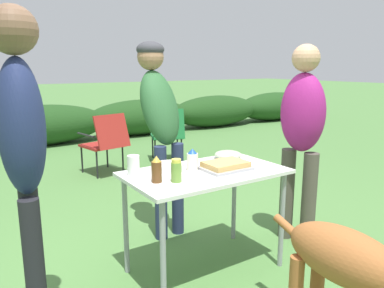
{
  "coord_description": "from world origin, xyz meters",
  "views": [
    {
      "loc": [
        -1.44,
        -2.03,
        1.45
      ],
      "look_at": [
        0.03,
        0.21,
        0.89
      ],
      "focal_mm": 35.0,
      "sensor_mm": 36.0,
      "label": 1
    }
  ],
  "objects_px": {
    "mixing_bowl": "(228,155)",
    "dog": "(355,266)",
    "plate_stack": "(169,167)",
    "mayo_bottle": "(192,160)",
    "paper_cup_stack": "(133,166)",
    "folding_table": "(205,182)",
    "relish_jar": "(176,171)",
    "standing_person_in_dark_puffer": "(302,127)",
    "standing_person_in_navy_coat": "(23,146)",
    "camp_chair_green_behind_table": "(167,132)",
    "camp_chair_near_hedge": "(106,141)",
    "food_tray": "(225,166)",
    "beer_bottle": "(157,170)",
    "standing_person_in_olive_jacket": "(160,113)"
  },
  "relations": [
    {
      "from": "mixing_bowl",
      "to": "dog",
      "type": "height_order",
      "value": "mixing_bowl"
    },
    {
      "from": "plate_stack",
      "to": "mayo_bottle",
      "type": "xyz_separation_m",
      "value": [
        0.13,
        -0.1,
        0.05
      ]
    },
    {
      "from": "paper_cup_stack",
      "to": "folding_table",
      "type": "bearing_deg",
      "value": -19.55
    },
    {
      "from": "relish_jar",
      "to": "standing_person_in_dark_puffer",
      "type": "relative_size",
      "value": 0.09
    },
    {
      "from": "mixing_bowl",
      "to": "standing_person_in_navy_coat",
      "type": "relative_size",
      "value": 0.12
    },
    {
      "from": "mayo_bottle",
      "to": "dog",
      "type": "xyz_separation_m",
      "value": [
        0.23,
        -1.12,
        -0.33
      ]
    },
    {
      "from": "relish_jar",
      "to": "camp_chair_green_behind_table",
      "type": "bearing_deg",
      "value": 61.46
    },
    {
      "from": "plate_stack",
      "to": "camp_chair_near_hedge",
      "type": "distance_m",
      "value": 2.62
    },
    {
      "from": "mayo_bottle",
      "to": "camp_chair_green_behind_table",
      "type": "height_order",
      "value": "mayo_bottle"
    },
    {
      "from": "standing_person_in_navy_coat",
      "to": "camp_chair_green_behind_table",
      "type": "bearing_deg",
      "value": -30.82
    },
    {
      "from": "dog",
      "to": "food_tray",
      "type": "bearing_deg",
      "value": -90.0
    },
    {
      "from": "plate_stack",
      "to": "mixing_bowl",
      "type": "bearing_deg",
      "value": 2.97
    },
    {
      "from": "paper_cup_stack",
      "to": "beer_bottle",
      "type": "relative_size",
      "value": 0.81
    },
    {
      "from": "camp_chair_near_hedge",
      "to": "standing_person_in_dark_puffer",
      "type": "bearing_deg",
      "value": -88.36
    },
    {
      "from": "folding_table",
      "to": "camp_chair_near_hedge",
      "type": "relative_size",
      "value": 1.32
    },
    {
      "from": "standing_person_in_navy_coat",
      "to": "relish_jar",
      "type": "bearing_deg",
      "value": -80.62
    },
    {
      "from": "mayo_bottle",
      "to": "plate_stack",
      "type": "bearing_deg",
      "value": 140.61
    },
    {
      "from": "dog",
      "to": "standing_person_in_olive_jacket",
      "type": "bearing_deg",
      "value": -87.51
    },
    {
      "from": "standing_person_in_dark_puffer",
      "to": "camp_chair_green_behind_table",
      "type": "xyz_separation_m",
      "value": [
        0.4,
        2.89,
        -0.5
      ]
    },
    {
      "from": "plate_stack",
      "to": "dog",
      "type": "distance_m",
      "value": 1.31
    },
    {
      "from": "paper_cup_stack",
      "to": "camp_chair_near_hedge",
      "type": "relative_size",
      "value": 0.17
    },
    {
      "from": "beer_bottle",
      "to": "camp_chair_near_hedge",
      "type": "height_order",
      "value": "beer_bottle"
    },
    {
      "from": "paper_cup_stack",
      "to": "camp_chair_green_behind_table",
      "type": "relative_size",
      "value": 0.17
    },
    {
      "from": "plate_stack",
      "to": "standing_person_in_navy_coat",
      "type": "relative_size",
      "value": 0.12
    },
    {
      "from": "relish_jar",
      "to": "mayo_bottle",
      "type": "relative_size",
      "value": 0.94
    },
    {
      "from": "dog",
      "to": "camp_chair_green_behind_table",
      "type": "xyz_separation_m",
      "value": [
        1.15,
        3.91,
        -0.02
      ]
    },
    {
      "from": "food_tray",
      "to": "dog",
      "type": "bearing_deg",
      "value": -89.06
    },
    {
      "from": "standing_person_in_olive_jacket",
      "to": "plate_stack",
      "type": "bearing_deg",
      "value": -119.52
    },
    {
      "from": "relish_jar",
      "to": "standing_person_in_dark_puffer",
      "type": "xyz_separation_m",
      "value": [
        1.2,
        0.05,
        0.16
      ]
    },
    {
      "from": "food_tray",
      "to": "folding_table",
      "type": "bearing_deg",
      "value": 162.53
    },
    {
      "from": "paper_cup_stack",
      "to": "plate_stack",
      "type": "bearing_deg",
      "value": -0.52
    },
    {
      "from": "standing_person_in_navy_coat",
      "to": "dog",
      "type": "distance_m",
      "value": 1.73
    },
    {
      "from": "folding_table",
      "to": "beer_bottle",
      "type": "bearing_deg",
      "value": -174.48
    },
    {
      "from": "standing_person_in_navy_coat",
      "to": "standing_person_in_olive_jacket",
      "type": "bearing_deg",
      "value": -45.94
    },
    {
      "from": "food_tray",
      "to": "paper_cup_stack",
      "type": "distance_m",
      "value": 0.64
    },
    {
      "from": "folding_table",
      "to": "mayo_bottle",
      "type": "height_order",
      "value": "mayo_bottle"
    },
    {
      "from": "folding_table",
      "to": "camp_chair_near_hedge",
      "type": "bearing_deg",
      "value": 84.01
    },
    {
      "from": "food_tray",
      "to": "mixing_bowl",
      "type": "bearing_deg",
      "value": 48.04
    },
    {
      "from": "standing_person_in_navy_coat",
      "to": "standing_person_in_dark_puffer",
      "type": "bearing_deg",
      "value": -79.4
    },
    {
      "from": "plate_stack",
      "to": "folding_table",
      "type": "bearing_deg",
      "value": -39.78
    },
    {
      "from": "paper_cup_stack",
      "to": "camp_chair_green_behind_table",
      "type": "distance_m",
      "value": 3.23
    },
    {
      "from": "plate_stack",
      "to": "mixing_bowl",
      "type": "relative_size",
      "value": 1.01
    },
    {
      "from": "plate_stack",
      "to": "paper_cup_stack",
      "type": "bearing_deg",
      "value": 179.48
    },
    {
      "from": "mixing_bowl",
      "to": "camp_chair_near_hedge",
      "type": "xyz_separation_m",
      "value": [
        -0.07,
        2.53,
        -0.3
      ]
    },
    {
      "from": "paper_cup_stack",
      "to": "standing_person_in_olive_jacket",
      "type": "distance_m",
      "value": 0.81
    },
    {
      "from": "paper_cup_stack",
      "to": "mayo_bottle",
      "type": "bearing_deg",
      "value": -14.99
    },
    {
      "from": "standing_person_in_navy_coat",
      "to": "camp_chair_green_behind_table",
      "type": "distance_m",
      "value": 3.89
    },
    {
      "from": "mixing_bowl",
      "to": "beer_bottle",
      "type": "height_order",
      "value": "beer_bottle"
    },
    {
      "from": "plate_stack",
      "to": "mixing_bowl",
      "type": "height_order",
      "value": "mixing_bowl"
    },
    {
      "from": "camp_chair_green_behind_table",
      "to": "folding_table",
      "type": "bearing_deg",
      "value": -92.71
    }
  ]
}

